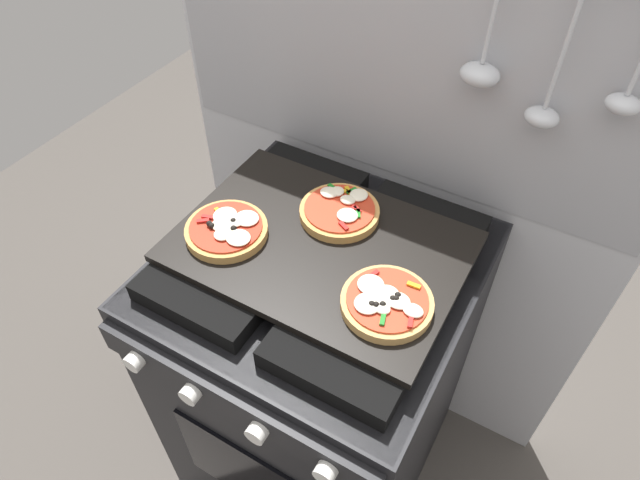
% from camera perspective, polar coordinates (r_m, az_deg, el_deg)
% --- Properties ---
extents(ground_plane, '(4.00, 4.00, 0.00)m').
position_cam_1_polar(ground_plane, '(1.83, 0.00, -20.63)').
color(ground_plane, '#4C4742').
extents(kitchen_backsplash, '(1.10, 0.09, 1.55)m').
position_cam_1_polar(kitchen_backsplash, '(1.36, 7.16, 4.69)').
color(kitchen_backsplash, silver).
rests_on(kitchen_backsplash, ground_plane).
extents(stove, '(0.60, 0.64, 0.90)m').
position_cam_1_polar(stove, '(1.42, -0.03, -13.48)').
color(stove, black).
rests_on(stove, ground_plane).
extents(baking_tray, '(0.54, 0.38, 0.02)m').
position_cam_1_polar(baking_tray, '(1.06, 0.00, -0.68)').
color(baking_tray, black).
rests_on(baking_tray, stove).
extents(pizza_left, '(0.16, 0.16, 0.03)m').
position_cam_1_polar(pizza_left, '(1.07, -9.53, 1.15)').
color(pizza_left, tan).
rests_on(pizza_left, baking_tray).
extents(pizza_right, '(0.16, 0.16, 0.03)m').
position_cam_1_polar(pizza_right, '(0.95, 6.82, -6.33)').
color(pizza_right, tan).
rests_on(pizza_right, baking_tray).
extents(pizza_center, '(0.16, 0.16, 0.03)m').
position_cam_1_polar(pizza_center, '(1.10, 2.09, 3.07)').
color(pizza_center, tan).
rests_on(pizza_center, baking_tray).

